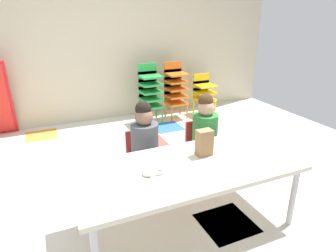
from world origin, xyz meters
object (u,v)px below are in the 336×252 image
(kid_chair_orange_stack, at_px, (175,87))
(kid_chair_yellow_stack, at_px, (204,91))
(kid_chair_green_stack, at_px, (150,90))
(paper_bag_brown, at_px, (204,143))
(seated_child_near_camera, at_px, (144,139))
(seated_child_middle_seat, at_px, (205,129))
(donut_powdered_on_plate, at_px, (159,171))
(craft_table, at_px, (187,171))
(donut_powdered_loose, at_px, (150,172))
(paper_plate_near_edge, at_px, (159,173))
(paper_plate_center_table, at_px, (176,156))

(kid_chair_orange_stack, relative_size, kid_chair_yellow_stack, 1.35)
(kid_chair_green_stack, distance_m, paper_bag_brown, 2.44)
(seated_child_near_camera, relative_size, seated_child_middle_seat, 1.00)
(donut_powdered_on_plate, bearing_deg, kid_chair_green_stack, 70.77)
(craft_table, relative_size, kid_chair_green_stack, 1.91)
(craft_table, xyz_separation_m, kid_chair_orange_stack, (1.08, 2.51, 0.00))
(seated_child_near_camera, height_order, donut_powdered_loose, seated_child_near_camera)
(paper_plate_near_edge, xyz_separation_m, paper_plate_center_table, (0.23, 0.20, 0.00))
(seated_child_middle_seat, xyz_separation_m, paper_plate_center_table, (-0.54, -0.45, 0.01))
(kid_chair_orange_stack, bearing_deg, kid_chair_yellow_stack, -0.08)
(seated_child_middle_seat, xyz_separation_m, donut_powdered_loose, (-0.84, -0.63, 0.02))
(craft_table, relative_size, kid_chair_orange_stack, 1.91)
(seated_child_middle_seat, distance_m, donut_powdered_loose, 1.05)
(kid_chair_yellow_stack, distance_m, donut_powdered_loose, 3.18)
(seated_child_middle_seat, relative_size, kid_chair_yellow_stack, 1.35)
(seated_child_middle_seat, height_order, donut_powdered_loose, seated_child_middle_seat)
(seated_child_near_camera, bearing_deg, paper_bag_brown, -56.42)
(kid_chair_orange_stack, distance_m, kid_chair_yellow_stack, 0.56)
(paper_bag_brown, height_order, donut_powdered_on_plate, paper_bag_brown)
(kid_chair_green_stack, relative_size, kid_chair_orange_stack, 1.00)
(seated_child_middle_seat, distance_m, paper_bag_brown, 0.62)
(paper_bag_brown, distance_m, donut_powdered_loose, 0.55)
(seated_child_middle_seat, bearing_deg, donut_powdered_on_plate, -139.77)
(kid_chair_green_stack, bearing_deg, paper_bag_brown, -100.08)
(kid_chair_yellow_stack, relative_size, donut_powdered_loose, 5.94)
(seated_child_middle_seat, relative_size, donut_powdered_on_plate, 9.39)
(kid_chair_orange_stack, xyz_separation_m, kid_chair_yellow_stack, (0.54, -0.00, -0.12))
(seated_child_middle_seat, bearing_deg, kid_chair_green_stack, 86.64)
(kid_chair_orange_stack, bearing_deg, donut_powdered_loose, -119.11)
(donut_powdered_on_plate, bearing_deg, seated_child_near_camera, 80.15)
(seated_child_middle_seat, bearing_deg, seated_child_near_camera, -180.00)
(kid_chair_green_stack, relative_size, paper_plate_center_table, 5.11)
(donut_powdered_on_plate, relative_size, donut_powdered_loose, 0.85)
(paper_plate_near_edge, bearing_deg, kid_chair_yellow_stack, 53.47)
(craft_table, bearing_deg, paper_plate_near_edge, -174.70)
(paper_plate_near_edge, distance_m, donut_powdered_on_plate, 0.02)
(craft_table, xyz_separation_m, seated_child_middle_seat, (0.53, 0.63, 0.04))
(seated_child_near_camera, bearing_deg, seated_child_middle_seat, 0.00)
(kid_chair_green_stack, xyz_separation_m, paper_plate_near_edge, (-0.88, -2.53, 0.05))
(seated_child_near_camera, xyz_separation_m, kid_chair_green_stack, (0.77, 1.88, -0.04))
(craft_table, bearing_deg, seated_child_middle_seat, 50.11)
(paper_plate_near_edge, height_order, donut_powdered_loose, donut_powdered_loose)
(craft_table, distance_m, paper_plate_near_edge, 0.25)
(kid_chair_yellow_stack, relative_size, donut_powdered_on_plate, 6.96)
(paper_plate_near_edge, bearing_deg, kid_chair_orange_stack, 62.29)
(kid_chair_green_stack, distance_m, kid_chair_yellow_stack, 1.00)
(paper_plate_near_edge, distance_m, donut_powdered_loose, 0.07)
(seated_child_near_camera, xyz_separation_m, paper_plate_center_table, (0.12, -0.45, 0.01))
(craft_table, bearing_deg, kid_chair_yellow_stack, 56.99)
(seated_child_near_camera, distance_m, kid_chair_yellow_stack, 2.58)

